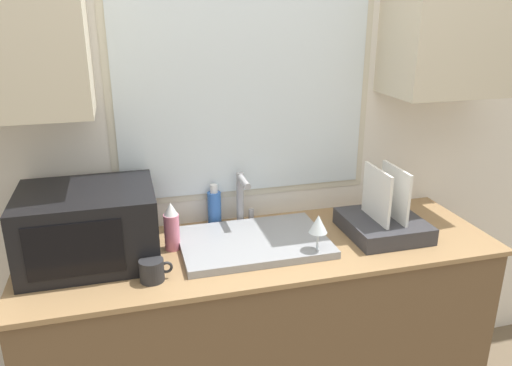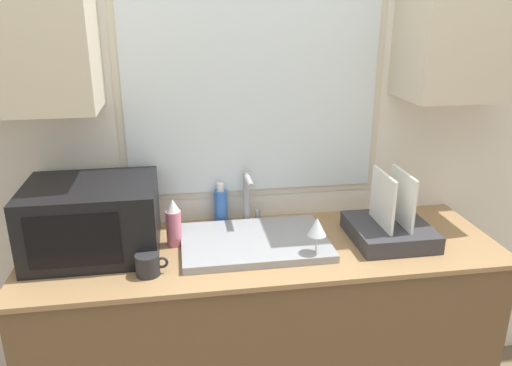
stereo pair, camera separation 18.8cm
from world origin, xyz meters
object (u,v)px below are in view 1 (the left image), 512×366
at_px(faucet, 242,195).
at_px(microwave, 89,226).
at_px(mug_near_sink, 152,270).
at_px(soap_bottle, 214,207).
at_px(wine_glass, 318,226).
at_px(spray_bottle, 172,227).
at_px(dish_rack, 383,221).

distance_m(faucet, microwave, 0.65).
bearing_deg(mug_near_sink, soap_bottle, 54.01).
bearing_deg(soap_bottle, wine_glass, -50.91).
height_order(faucet, microwave, microwave).
bearing_deg(spray_bottle, mug_near_sink, -112.87).
bearing_deg(dish_rack, mug_near_sink, -172.13).
relative_size(faucet, mug_near_sink, 2.01).
xyz_separation_m(spray_bottle, wine_glass, (0.53, -0.21, 0.04)).
height_order(faucet, mug_near_sink, faucet).
relative_size(faucet, microwave, 0.48).
relative_size(dish_rack, spray_bottle, 1.66).
height_order(faucet, soap_bottle, faucet).
height_order(soap_bottle, wine_glass, soap_bottle).
height_order(faucet, dish_rack, dish_rack).
bearing_deg(spray_bottle, faucet, 25.36).
height_order(dish_rack, mug_near_sink, dish_rack).
bearing_deg(spray_bottle, wine_glass, -21.66).
bearing_deg(wine_glass, soap_bottle, 129.09).
bearing_deg(dish_rack, faucet, 156.23).
height_order(microwave, wine_glass, microwave).
xyz_separation_m(microwave, dish_rack, (1.18, -0.08, -0.08)).
xyz_separation_m(microwave, soap_bottle, (0.51, 0.20, -0.06)).
relative_size(soap_bottle, mug_near_sink, 1.58).
relative_size(dish_rack, wine_glass, 1.91).
xyz_separation_m(faucet, wine_glass, (0.21, -0.36, -0.01)).
xyz_separation_m(microwave, spray_bottle, (0.31, 0.01, -0.04)).
bearing_deg(spray_bottle, soap_bottle, 42.57).
height_order(spray_bottle, mug_near_sink, spray_bottle).
relative_size(microwave, wine_glass, 2.84).
height_order(faucet, wine_glass, faucet).
bearing_deg(soap_bottle, microwave, -158.94).
bearing_deg(microwave, wine_glass, -13.60).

